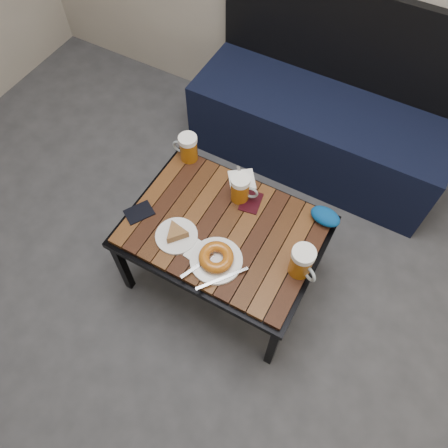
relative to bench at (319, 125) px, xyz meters
The scene contains 13 objects.
ground 1.78m from the bench, 91.75° to the right, with size 4.00×4.00×0.00m, color #2D2D30.
bench is the anchor object (origin of this frame).
cafe_table 0.97m from the bench, 95.07° to the right, with size 0.84×0.62×0.47m.
beer_mug_left 0.85m from the bench, 121.06° to the right, with size 0.13×0.09×0.14m.
beer_mug_centre 0.83m from the bench, 97.04° to the right, with size 0.13×0.10×0.14m.
beer_mug_right 1.06m from the bench, 74.23° to the right, with size 0.14×0.12×0.15m.
plate_pie 1.14m from the bench, 102.32° to the right, with size 0.18×0.18×0.05m.
plate_bagel 1.13m from the bench, 91.74° to the right, with size 0.24×0.26×0.06m.
napkin_left 0.73m from the bench, 101.01° to the right, with size 0.16×0.16×0.01m.
napkin_right 1.14m from the bench, 95.35° to the right, with size 0.13×0.11×0.01m.
passport_navy 1.17m from the bench, 112.65° to the right, with size 0.09×0.12×0.01m, color black.
passport_burgundy 0.81m from the bench, 93.21° to the right, with size 0.08×0.12×0.01m, color black.
knit_pouch 0.80m from the bench, 68.85° to the right, with size 0.13×0.09×0.06m, color navy.
Camera 1 is at (0.44, -0.04, 2.06)m, focal length 35.00 mm.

